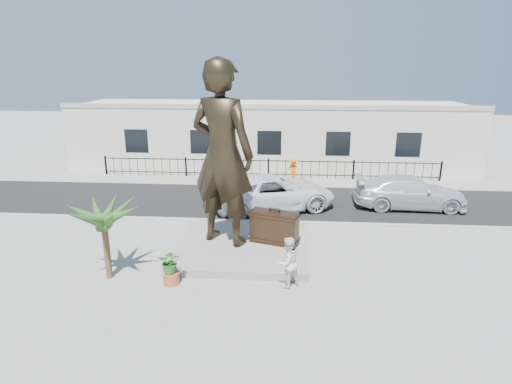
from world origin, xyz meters
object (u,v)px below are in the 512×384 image
statue (222,154)px  car_white (273,192)px  suitcase (274,227)px  tourist (288,262)px

statue → car_white: 6.10m
statue → suitcase: bearing=-158.7°
statue → car_white: (1.80, 4.98, -3.02)m
car_white → statue: bearing=139.3°
suitcase → car_white: size_ratio=0.30×
tourist → car_white: car_white is taller
car_white → suitcase: bearing=162.1°
statue → tourist: size_ratio=4.05×
statue → tourist: statue is taller
statue → car_white: statue is taller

